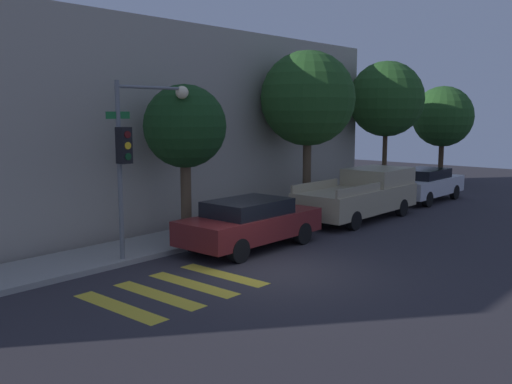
{
  "coord_description": "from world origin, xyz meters",
  "views": [
    {
      "loc": [
        -10.51,
        -8.46,
        3.88
      ],
      "look_at": [
        1.67,
        2.1,
        1.6
      ],
      "focal_mm": 40.0,
      "sensor_mm": 36.0,
      "label": 1
    }
  ],
  "objects_px": {
    "pickup_truck": "(362,194)",
    "tree_behind_truck": "(443,117)",
    "sedan_middle": "(425,184)",
    "tree_midblock": "(308,99)",
    "traffic_light_pole": "(138,137)",
    "tree_far_end": "(386,99)",
    "sedan_near_corner": "(250,222)",
    "tree_near_corner": "(185,127)"
  },
  "relations": [
    {
      "from": "pickup_truck",
      "to": "tree_behind_truck",
      "type": "distance_m",
      "value": 12.23
    },
    {
      "from": "sedan_middle",
      "to": "tree_midblock",
      "type": "xyz_separation_m",
      "value": [
        -5.94,
        2.03,
        3.58
      ]
    },
    {
      "from": "traffic_light_pole",
      "to": "tree_far_end",
      "type": "height_order",
      "value": "tree_far_end"
    },
    {
      "from": "sedan_middle",
      "to": "traffic_light_pole",
      "type": "bearing_deg",
      "value": 174.95
    },
    {
      "from": "sedan_near_corner",
      "to": "tree_behind_truck",
      "type": "bearing_deg",
      "value": 6.48
    },
    {
      "from": "traffic_light_pole",
      "to": "sedan_middle",
      "type": "height_order",
      "value": "traffic_light_pole"
    },
    {
      "from": "tree_near_corner",
      "to": "tree_behind_truck",
      "type": "xyz_separation_m",
      "value": [
        18.48,
        0.0,
        0.19
      ]
    },
    {
      "from": "sedan_middle",
      "to": "tree_near_corner",
      "type": "xyz_separation_m",
      "value": [
        -12.07,
        2.03,
        2.66
      ]
    },
    {
      "from": "tree_near_corner",
      "to": "sedan_middle",
      "type": "bearing_deg",
      "value": -9.57
    },
    {
      "from": "pickup_truck",
      "to": "tree_near_corner",
      "type": "relative_size",
      "value": 1.17
    },
    {
      "from": "tree_near_corner",
      "to": "tree_midblock",
      "type": "relative_size",
      "value": 0.76
    },
    {
      "from": "sedan_near_corner",
      "to": "tree_far_end",
      "type": "xyz_separation_m",
      "value": [
        11.58,
        2.03,
        3.68
      ]
    },
    {
      "from": "tree_behind_truck",
      "to": "traffic_light_pole",
      "type": "bearing_deg",
      "value": -177.89
    },
    {
      "from": "pickup_truck",
      "to": "tree_behind_truck",
      "type": "relative_size",
      "value": 1.04
    },
    {
      "from": "sedan_near_corner",
      "to": "sedan_middle",
      "type": "xyz_separation_m",
      "value": [
        11.48,
        0.0,
        0.01
      ]
    },
    {
      "from": "traffic_light_pole",
      "to": "tree_behind_truck",
      "type": "bearing_deg",
      "value": 2.11
    },
    {
      "from": "pickup_truck",
      "to": "tree_behind_truck",
      "type": "height_order",
      "value": "tree_behind_truck"
    },
    {
      "from": "sedan_near_corner",
      "to": "sedan_middle",
      "type": "bearing_deg",
      "value": 0.0
    },
    {
      "from": "sedan_middle",
      "to": "tree_behind_truck",
      "type": "distance_m",
      "value": 7.31
    },
    {
      "from": "tree_near_corner",
      "to": "tree_behind_truck",
      "type": "distance_m",
      "value": 18.48
    },
    {
      "from": "sedan_middle",
      "to": "sedan_near_corner",
      "type": "bearing_deg",
      "value": 180.0
    },
    {
      "from": "sedan_near_corner",
      "to": "sedan_middle",
      "type": "relative_size",
      "value": 0.99
    },
    {
      "from": "pickup_truck",
      "to": "tree_near_corner",
      "type": "xyz_separation_m",
      "value": [
        -6.73,
        2.03,
        2.53
      ]
    },
    {
      "from": "traffic_light_pole",
      "to": "tree_near_corner",
      "type": "bearing_deg",
      "value": 18.54
    },
    {
      "from": "traffic_light_pole",
      "to": "sedan_near_corner",
      "type": "height_order",
      "value": "traffic_light_pole"
    },
    {
      "from": "tree_far_end",
      "to": "tree_behind_truck",
      "type": "bearing_deg",
      "value": 0.0
    },
    {
      "from": "traffic_light_pole",
      "to": "pickup_truck",
      "type": "relative_size",
      "value": 0.85
    },
    {
      "from": "tree_midblock",
      "to": "tree_behind_truck",
      "type": "distance_m",
      "value": 12.37
    },
    {
      "from": "pickup_truck",
      "to": "tree_midblock",
      "type": "bearing_deg",
      "value": 106.54
    },
    {
      "from": "sedan_middle",
      "to": "tree_behind_truck",
      "type": "xyz_separation_m",
      "value": [
        6.41,
        2.03,
        2.85
      ]
    },
    {
      "from": "sedan_middle",
      "to": "tree_far_end",
      "type": "distance_m",
      "value": 4.2
    },
    {
      "from": "tree_midblock",
      "to": "tree_far_end",
      "type": "xyz_separation_m",
      "value": [
        6.04,
        0.0,
        0.09
      ]
    },
    {
      "from": "sedan_near_corner",
      "to": "pickup_truck",
      "type": "distance_m",
      "value": 6.15
    },
    {
      "from": "tree_far_end",
      "to": "tree_behind_truck",
      "type": "relative_size",
      "value": 1.17
    },
    {
      "from": "pickup_truck",
      "to": "tree_far_end",
      "type": "height_order",
      "value": "tree_far_end"
    },
    {
      "from": "tree_midblock",
      "to": "tree_behind_truck",
      "type": "relative_size",
      "value": 1.17
    },
    {
      "from": "sedan_near_corner",
      "to": "tree_behind_truck",
      "type": "distance_m",
      "value": 18.23
    },
    {
      "from": "traffic_light_pole",
      "to": "tree_behind_truck",
      "type": "distance_m",
      "value": 20.78
    },
    {
      "from": "tree_near_corner",
      "to": "tree_far_end",
      "type": "height_order",
      "value": "tree_far_end"
    },
    {
      "from": "tree_behind_truck",
      "to": "tree_near_corner",
      "type": "bearing_deg",
      "value": 180.0
    },
    {
      "from": "sedan_near_corner",
      "to": "tree_midblock",
      "type": "relative_size",
      "value": 0.73
    },
    {
      "from": "sedan_near_corner",
      "to": "pickup_truck",
      "type": "relative_size",
      "value": 0.82
    }
  ]
}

